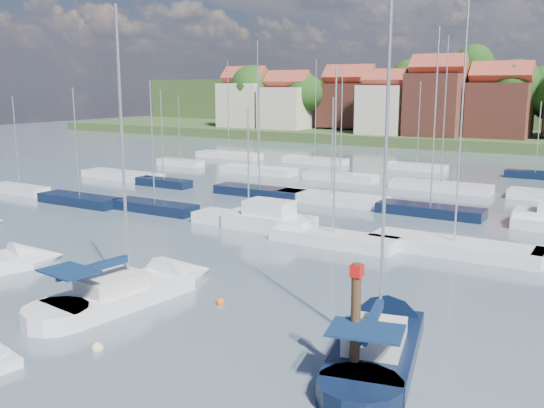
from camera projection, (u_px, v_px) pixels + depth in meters
The scene contains 7 objects.
ground at pixel (421, 195), 59.43m from camera, with size 260.00×260.00×0.00m, color #485A62.
sailboat_centre at pixel (143, 289), 31.23m from camera, with size 4.42×11.79×15.63m.
sailboat_navy at pixel (382, 338), 25.17m from camera, with size 5.39×11.75×15.77m.
timber_piling at pixel (355, 347), 21.87m from camera, with size 0.40×0.40×6.78m.
buoy_d at pixel (98, 351), 24.78m from camera, with size 0.50×0.50×0.50m, color beige.
buoy_e at pixel (220, 304), 30.02m from camera, with size 0.43×0.43×0.43m, color #D85914.
marina_field at pixel (426, 201), 54.31m from camera, with size 79.62×41.41×15.93m.
Camera 1 is at (17.70, -17.62, 10.70)m, focal length 40.00 mm.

